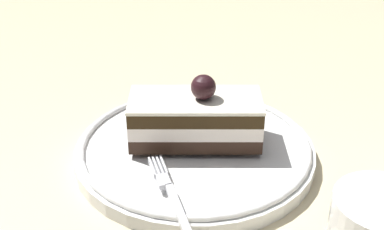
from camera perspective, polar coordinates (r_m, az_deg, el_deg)
ground_plane at (r=0.48m, az=0.31°, el=-4.80°), size 2.40×2.40×0.00m
dessert_plate at (r=0.47m, az=0.00°, el=-4.15°), size 0.22×0.22×0.02m
cake_slice at (r=0.46m, az=0.75°, el=-0.31°), size 0.07×0.13×0.06m
fork at (r=0.40m, az=-2.63°, el=-9.03°), size 0.11×0.05×0.00m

